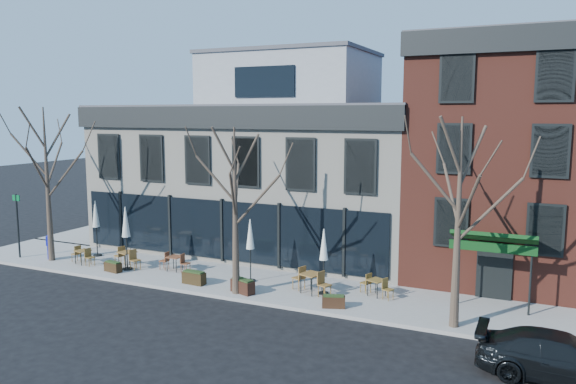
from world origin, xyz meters
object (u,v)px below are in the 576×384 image
at_px(parked_sedan, 561,358).
at_px(cafe_set_0, 83,255).
at_px(call_box, 49,246).
at_px(umbrella_0, 96,217).

distance_m(parked_sedan, cafe_set_0, 22.13).
height_order(parked_sedan, cafe_set_0, parked_sedan).
bearing_deg(cafe_set_0, call_box, -179.20).
height_order(cafe_set_0, umbrella_0, umbrella_0).
height_order(call_box, cafe_set_0, call_box).
distance_m(call_box, umbrella_0, 2.77).
bearing_deg(parked_sedan, call_box, 81.40).
bearing_deg(parked_sedan, cafe_set_0, 80.48).
bearing_deg(cafe_set_0, parked_sedan, -9.01).
bearing_deg(umbrella_0, call_box, -138.28).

